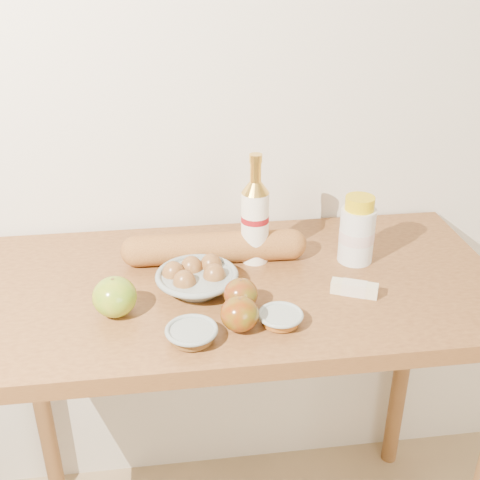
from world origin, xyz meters
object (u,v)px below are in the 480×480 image
object	(u,v)px
egg_bowl	(196,278)
baguette	(215,248)
table	(238,326)
bourbon_bottle	(255,219)
cream_bottle	(357,232)

from	to	relation	value
egg_bowl	baguette	size ratio (longest dim) A/B	0.51
table	baguette	distance (m)	0.19
egg_bowl	baguette	bearing A→B (deg)	66.36
bourbon_bottle	baguette	distance (m)	0.12
baguette	bourbon_bottle	bearing A→B (deg)	-1.32
table	bourbon_bottle	size ratio (longest dim) A/B	4.49
bourbon_bottle	baguette	size ratio (longest dim) A/B	0.60
cream_bottle	bourbon_bottle	bearing A→B (deg)	176.65
table	cream_bottle	size ratio (longest dim) A/B	7.29
cream_bottle	baguette	bearing A→B (deg)	177.93
cream_bottle	baguette	size ratio (longest dim) A/B	0.37
table	baguette	bearing A→B (deg)	114.19
baguette	cream_bottle	bearing A→B (deg)	-4.55
table	egg_bowl	xyz separation A→B (m)	(-0.10, -0.02, 0.15)
cream_bottle	table	bearing A→B (deg)	-163.85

